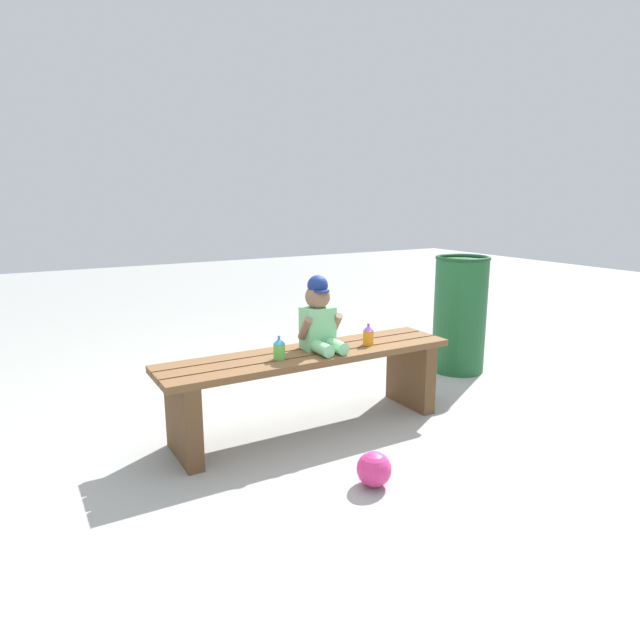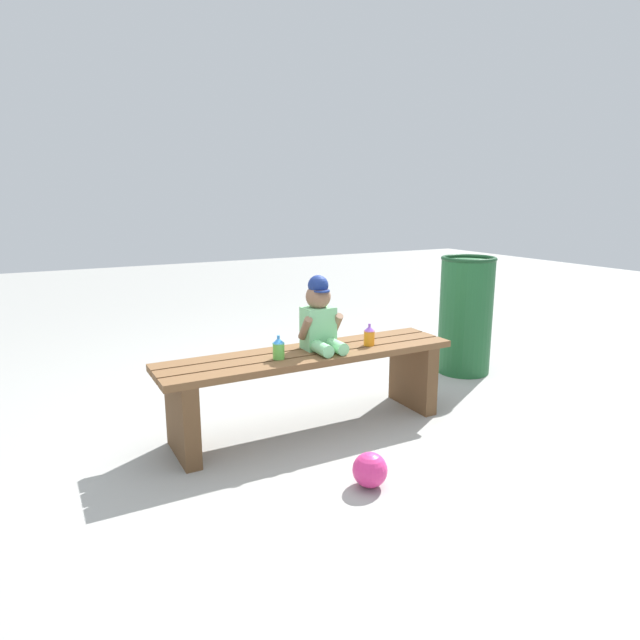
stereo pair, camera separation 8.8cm
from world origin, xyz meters
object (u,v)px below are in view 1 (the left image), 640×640
Objects in this scene: toy_ball at (374,469)px; park_bench at (310,376)px; trash_bin at (460,314)px; sippy_cup_left at (279,348)px; child_figure at (319,317)px; sippy_cup_right at (368,335)px.

park_bench is at bearing 85.56° from toy_ball.
sippy_cup_left is at bearing -165.93° from trash_bin.
trash_bin is (1.66, 0.42, -0.07)m from sippy_cup_left.
child_figure is at bearing 15.27° from park_bench.
toy_ball is 0.18× the size of trash_bin.
toy_ball is at bearing -122.45° from sippy_cup_right.
park_bench is at bearing -165.72° from trash_bin.
park_bench is 13.26× the size of sippy_cup_right.
child_figure reaches higher than sippy_cup_left.
child_figure is 3.26× the size of sippy_cup_left.
toy_ball is at bearing -76.75° from sippy_cup_left.
sippy_cup_right is at bearing -7.34° from park_bench.
trash_bin is (1.45, 0.37, 0.12)m from park_bench.
sippy_cup_left is 0.15× the size of trash_bin.
toy_ball is (-0.05, -0.68, -0.23)m from park_bench.
toy_ball is (-0.13, -0.70, -0.54)m from child_figure.
sippy_cup_left is at bearing 180.00° from sippy_cup_right.
child_figure reaches higher than trash_bin.
toy_ball is at bearing -100.13° from child_figure.
sippy_cup_right is at bearing 0.00° from sippy_cup_left.
park_bench is 0.32m from child_figure.
sippy_cup_right is 0.15× the size of trash_bin.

